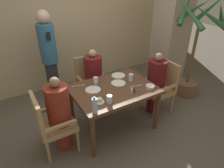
{
  "coord_description": "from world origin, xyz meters",
  "views": [
    {
      "loc": [
        -1.38,
        -2.27,
        2.33
      ],
      "look_at": [
        0.0,
        0.05,
        0.8
      ],
      "focal_mm": 32.0,
      "sensor_mm": 36.0,
      "label": 1
    }
  ],
  "objects": [
    {
      "name": "chair_left_side",
      "position": [
        -1.02,
        0.0,
        0.52
      ],
      "size": [
        0.49,
        0.49,
        0.95
      ],
      "color": "tan",
      "rests_on": "ground_plane"
    },
    {
      "name": "glass_tall_near",
      "position": [
        -0.26,
        -0.32,
        0.81
      ],
      "size": [
        0.07,
        0.07,
        0.12
      ],
      "color": "silver",
      "rests_on": "dining_table"
    },
    {
      "name": "pepper_shaker",
      "position": [
        0.2,
        -0.26,
        0.79
      ],
      "size": [
        0.03,
        0.03,
        0.08
      ],
      "color": "#4C3D2D",
      "rests_on": "dining_table"
    },
    {
      "name": "potted_palm",
      "position": [
        1.87,
        0.09,
        0.84
      ],
      "size": [
        0.96,
        0.98,
        2.08
      ],
      "color": "brown",
      "rests_on": "ground_plane"
    },
    {
      "name": "diner_in_left_chair",
      "position": [
        -0.88,
        0.0,
        0.6
      ],
      "size": [
        0.32,
        0.32,
        1.17
      ],
      "color": "maroon",
      "rests_on": "ground_plane"
    },
    {
      "name": "salt_shaker",
      "position": [
        0.16,
        -0.26,
        0.79
      ],
      "size": [
        0.03,
        0.03,
        0.08
      ],
      "color": "white",
      "rests_on": "dining_table"
    },
    {
      "name": "chair_far_side",
      "position": [
        0.0,
        0.86,
        0.52
      ],
      "size": [
        0.49,
        0.49,
        0.95
      ],
      "color": "tan",
      "rests_on": "ground_plane"
    },
    {
      "name": "pillar_stone",
      "position": [
        1.94,
        0.8,
        1.35
      ],
      "size": [
        0.59,
        0.59,
        2.7
      ],
      "color": "tan",
      "rests_on": "ground_plane"
    },
    {
      "name": "bowl_small",
      "position": [
        0.48,
        -0.29,
        0.78
      ],
      "size": [
        0.14,
        0.14,
        0.05
      ],
      "color": "white",
      "rests_on": "dining_table"
    },
    {
      "name": "ground_plane",
      "position": [
        0.0,
        0.0,
        0.0
      ],
      "size": [
        16.0,
        16.0,
        0.0
      ],
      "primitive_type": "plane",
      "color": "#60564C"
    },
    {
      "name": "plate_main_right",
      "position": [
        -0.3,
        0.11,
        0.76
      ],
      "size": [
        0.23,
        0.23,
        0.01
      ],
      "color": "white",
      "rests_on": "dining_table"
    },
    {
      "name": "chair_right_side",
      "position": [
        1.02,
        0.0,
        0.52
      ],
      "size": [
        0.49,
        0.49,
        0.95
      ],
      "color": "tan",
      "rests_on": "ground_plane"
    },
    {
      "name": "diner_in_right_chair",
      "position": [
        0.88,
        0.0,
        0.59
      ],
      "size": [
        0.32,
        0.32,
        1.16
      ],
      "color": "#5B1419",
      "rests_on": "ground_plane"
    },
    {
      "name": "diner_in_far_chair",
      "position": [
        -0.0,
        0.71,
        0.6
      ],
      "size": [
        0.32,
        0.32,
        1.16
      ],
      "color": "maroon",
      "rests_on": "ground_plane"
    },
    {
      "name": "fork_beside_plate",
      "position": [
        -0.42,
        0.34,
        0.76
      ],
      "size": [
        0.2,
        0.06,
        0.0
      ],
      "color": "silver",
      "rests_on": "dining_table"
    },
    {
      "name": "knife_beside_plate",
      "position": [
        0.35,
        -0.13,
        0.76
      ],
      "size": [
        0.21,
        0.07,
        0.0
      ],
      "color": "silver",
      "rests_on": "dining_table"
    },
    {
      "name": "standing_host",
      "position": [
        -0.6,
        1.33,
        0.96
      ],
      "size": [
        0.3,
        0.34,
        1.78
      ],
      "color": "#2D2D33",
      "rests_on": "ground_plane"
    },
    {
      "name": "plate_main_left",
      "position": [
        0.14,
        0.09,
        0.76
      ],
      "size": [
        0.23,
        0.23,
        0.01
      ],
      "color": "white",
      "rests_on": "dining_table"
    },
    {
      "name": "glass_tall_far",
      "position": [
        0.37,
        0.06,
        0.81
      ],
      "size": [
        0.07,
        0.07,
        0.12
      ],
      "color": "silver",
      "rests_on": "dining_table"
    },
    {
      "name": "wall_back",
      "position": [
        0.0,
        1.89,
        1.4
      ],
      "size": [
        8.0,
        0.06,
        2.8
      ],
      "color": "#C6B289",
      "rests_on": "ground_plane"
    },
    {
      "name": "dining_table",
      "position": [
        0.0,
        0.0,
        0.66
      ],
      "size": [
        1.27,
        0.94,
        0.75
      ],
      "color": "brown",
      "rests_on": "ground_plane"
    },
    {
      "name": "water_bottle",
      "position": [
        -0.52,
        -0.4,
        0.86
      ],
      "size": [
        0.07,
        0.07,
        0.23
      ],
      "color": "silver",
      "rests_on": "dining_table"
    },
    {
      "name": "glass_tall_mid",
      "position": [
        -0.18,
        0.26,
        0.81
      ],
      "size": [
        0.07,
        0.07,
        0.12
      ],
      "color": "silver",
      "rests_on": "dining_table"
    },
    {
      "name": "teacup_with_saucer",
      "position": [
        -0.36,
        -0.23,
        0.78
      ],
      "size": [
        0.14,
        0.14,
        0.06
      ],
      "color": "white",
      "rests_on": "dining_table"
    },
    {
      "name": "plate_dessert_center",
      "position": [
        0.29,
        0.32,
        0.76
      ],
      "size": [
        0.23,
        0.23,
        0.01
      ],
      "color": "white",
      "rests_on": "dining_table"
    }
  ]
}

